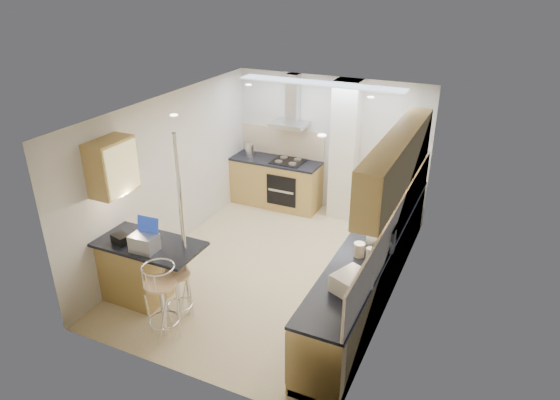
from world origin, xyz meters
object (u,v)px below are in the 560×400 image
at_px(laptop, 144,243).
at_px(bread_bin, 351,282).
at_px(bar_stool_near, 178,289).
at_px(bar_stool_end, 162,302).
at_px(microwave, 382,233).

relative_size(laptop, bread_bin, 0.81).
xyz_separation_m(laptop, bar_stool_near, (0.42, 0.05, -0.61)).
bearing_deg(bar_stool_end, bread_bin, -62.60).
distance_m(bar_stool_end, bread_bin, 2.30).
distance_m(laptop, bread_bin, 2.63).
relative_size(bar_stool_near, bread_bin, 2.23).
distance_m(laptop, bar_stool_end, 0.77).
xyz_separation_m(bar_stool_near, bar_stool_end, (0.03, -0.37, 0.07)).
height_order(microwave, laptop, microwave).
bearing_deg(laptop, bar_stool_near, 3.71).
distance_m(microwave, bread_bin, 1.18).
height_order(microwave, bar_stool_end, microwave).
bearing_deg(bread_bin, laptop, -150.36).
bearing_deg(laptop, bread_bin, 3.72).
relative_size(bar_stool_end, bread_bin, 2.55).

